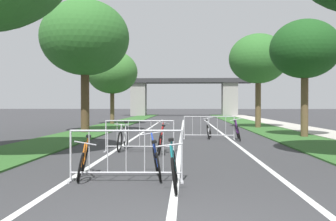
% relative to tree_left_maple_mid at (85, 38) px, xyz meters
% --- Properties ---
extents(grass_verge_left, '(2.59, 61.77, 0.05)m').
position_rel_tree_left_maple_mid_xyz_m(grass_verge_left, '(0.10, 8.30, -5.25)').
color(grass_verge_left, '#2D5B26').
rests_on(grass_verge_left, ground).
extents(grass_verge_right, '(2.59, 61.77, 0.05)m').
position_rel_tree_left_maple_mid_xyz_m(grass_verge_right, '(10.70, 8.30, -5.25)').
color(grass_verge_right, '#2D5B26').
rests_on(grass_verge_right, ground).
extents(sidewalk_path_right, '(2.22, 61.77, 0.08)m').
position_rel_tree_left_maple_mid_xyz_m(sidewalk_path_right, '(13.10, 8.30, -5.24)').
color(sidewalk_path_right, '#ADA89E').
rests_on(sidewalk_path_right, ground).
extents(lane_stripe_center, '(0.14, 35.74, 0.01)m').
position_rel_tree_left_maple_mid_xyz_m(lane_stripe_center, '(5.40, 0.90, -5.27)').
color(lane_stripe_center, silver).
rests_on(lane_stripe_center, ground).
extents(lane_stripe_right_lane, '(0.14, 35.74, 0.01)m').
position_rel_tree_left_maple_mid_xyz_m(lane_stripe_right_lane, '(7.60, 0.90, -5.27)').
color(lane_stripe_right_lane, silver).
rests_on(lane_stripe_right_lane, ground).
extents(lane_stripe_left_lane, '(0.14, 35.74, 0.01)m').
position_rel_tree_left_maple_mid_xyz_m(lane_stripe_left_lane, '(3.20, 0.90, -5.27)').
color(lane_stripe_left_lane, silver).
rests_on(lane_stripe_left_lane, ground).
extents(overpass_bridge, '(19.50, 3.09, 5.34)m').
position_rel_tree_left_maple_mid_xyz_m(overpass_bridge, '(5.40, 34.08, -1.75)').
color(overpass_bridge, '#2D2D30').
rests_on(overpass_bridge, ground).
extents(tree_left_maple_mid, '(4.93, 4.93, 7.40)m').
position_rel_tree_left_maple_mid_xyz_m(tree_left_maple_mid, '(0.00, 0.00, 0.00)').
color(tree_left_maple_mid, '#4C3823').
rests_on(tree_left_maple_mid, ground).
extents(tree_left_oak_mid, '(4.09, 4.09, 5.95)m').
position_rel_tree_left_maple_mid_xyz_m(tree_left_oak_mid, '(-0.30, 9.50, -1.08)').
color(tree_left_oak_mid, brown).
rests_on(tree_left_oak_mid, ground).
extents(tree_right_pine_far, '(3.29, 3.29, 5.63)m').
position_rel_tree_left_maple_mid_xyz_m(tree_right_pine_far, '(11.28, -2.59, -1.08)').
color(tree_right_pine_far, brown).
rests_on(tree_right_pine_far, ground).
extents(tree_right_pine_near, '(3.92, 3.92, 6.33)m').
position_rel_tree_left_maple_mid_xyz_m(tree_right_pine_near, '(10.48, 4.81, -0.64)').
color(tree_right_pine_near, brown).
rests_on(tree_right_pine_near, ground).
extents(crowd_barrier_nearest, '(2.33, 0.52, 1.05)m').
position_rel_tree_left_maple_mid_xyz_m(crowd_barrier_nearest, '(4.39, -13.43, -4.76)').
color(crowd_barrier_nearest, '#ADADB2').
rests_on(crowd_barrier_nearest, ground).
extents(crowd_barrier_second, '(2.32, 0.47, 1.05)m').
position_rel_tree_left_maple_mid_xyz_m(crowd_barrier_second, '(4.08, -8.56, -4.76)').
color(crowd_barrier_second, '#ADADB2').
rests_on(crowd_barrier_second, ground).
extents(crowd_barrier_third, '(2.33, 0.54, 1.05)m').
position_rel_tree_left_maple_mid_xyz_m(crowd_barrier_third, '(6.67, -3.68, -4.76)').
color(crowd_barrier_third, '#ADADB2').
rests_on(crowd_barrier_third, ground).
extents(bicycle_red_0, '(0.44, 1.67, 1.01)m').
position_rel_tree_left_maple_mid_xyz_m(bicycle_red_0, '(4.79, -8.95, -4.91)').
color(bicycle_red_0, black).
rests_on(bicycle_red_0, ground).
extents(bicycle_white_1, '(0.47, 1.78, 0.99)m').
position_rel_tree_left_maple_mid_xyz_m(bicycle_white_1, '(3.47, -8.11, -4.90)').
color(bicycle_white_1, black).
rests_on(bicycle_white_1, ground).
extents(bicycle_orange_2, '(0.61, 1.65, 0.89)m').
position_rel_tree_left_maple_mid_xyz_m(bicycle_orange_2, '(3.41, -13.04, -4.93)').
color(bicycle_orange_2, black).
rests_on(bicycle_orange_2, ground).
extents(bicycle_silver_3, '(0.48, 1.74, 0.98)m').
position_rel_tree_left_maple_mid_xyz_m(bicycle_silver_3, '(6.69, -3.29, -4.91)').
color(bicycle_silver_3, black).
rests_on(bicycle_silver_3, ground).
extents(bicycle_teal_4, '(0.44, 1.72, 0.91)m').
position_rel_tree_left_maple_mid_xyz_m(bicycle_teal_4, '(5.38, -13.98, -4.92)').
color(bicycle_teal_4, black).
rests_on(bicycle_teal_4, ground).
extents(bicycle_blue_5, '(0.60, 1.66, 0.96)m').
position_rel_tree_left_maple_mid_xyz_m(bicycle_blue_5, '(4.97, -12.94, -4.93)').
color(bicycle_blue_5, black).
rests_on(bicycle_blue_5, ground).
extents(bicycle_purple_6, '(0.54, 1.79, 0.99)m').
position_rel_tree_left_maple_mid_xyz_m(bicycle_purple_6, '(7.89, -4.19, -4.89)').
color(bicycle_purple_6, black).
rests_on(bicycle_purple_6, ground).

